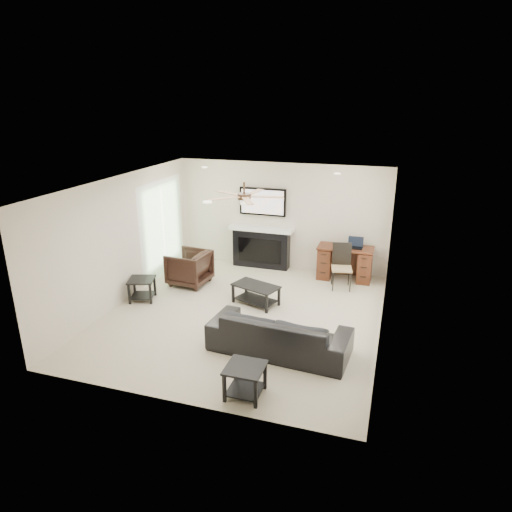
# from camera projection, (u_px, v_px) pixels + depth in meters

# --- Properties ---
(room_shell) EXTENTS (5.50, 5.54, 2.52)m
(room_shell) POSITION_uv_depth(u_px,v_px,m) (254.00, 229.00, 8.09)
(room_shell) COLOR beige
(room_shell) RESTS_ON ground
(sofa) EXTENTS (2.30, 1.05, 0.65)m
(sofa) POSITION_uv_depth(u_px,v_px,m) (279.00, 333.00, 7.28)
(sofa) COLOR black
(sofa) RESTS_ON ground
(armchair) EXTENTS (0.89, 0.87, 0.75)m
(armchair) POSITION_uv_depth(u_px,v_px,m) (189.00, 268.00, 9.94)
(armchair) COLOR black
(armchair) RESTS_ON ground
(coffee_table) EXTENTS (1.01, 0.77, 0.40)m
(coffee_table) POSITION_uv_depth(u_px,v_px,m) (256.00, 295.00, 9.02)
(coffee_table) COLOR black
(coffee_table) RESTS_ON ground
(end_table_near) EXTENTS (0.52, 0.52, 0.45)m
(end_table_near) POSITION_uv_depth(u_px,v_px,m) (245.00, 381.00, 6.23)
(end_table_near) COLOR black
(end_table_near) RESTS_ON ground
(end_table_left) EXTENTS (0.63, 0.63, 0.45)m
(end_table_left) POSITION_uv_depth(u_px,v_px,m) (142.00, 289.00, 9.20)
(end_table_left) COLOR black
(end_table_left) RESTS_ON ground
(fireplace_unit) EXTENTS (1.52, 0.34, 1.91)m
(fireplace_unit) POSITION_uv_depth(u_px,v_px,m) (261.00, 229.00, 10.76)
(fireplace_unit) COLOR black
(fireplace_unit) RESTS_ON ground
(desk) EXTENTS (1.22, 0.56, 0.76)m
(desk) POSITION_uv_depth(u_px,v_px,m) (345.00, 263.00, 10.20)
(desk) COLOR #391C0E
(desk) RESTS_ON ground
(desk_chair) EXTENTS (0.50, 0.51, 0.97)m
(desk_chair) POSITION_uv_depth(u_px,v_px,m) (342.00, 267.00, 9.67)
(desk_chair) COLOR black
(desk_chair) RESTS_ON ground
(laptop) EXTENTS (0.33, 0.24, 0.23)m
(laptop) POSITION_uv_depth(u_px,v_px,m) (355.00, 243.00, 9.96)
(laptop) COLOR black
(laptop) RESTS_ON desk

